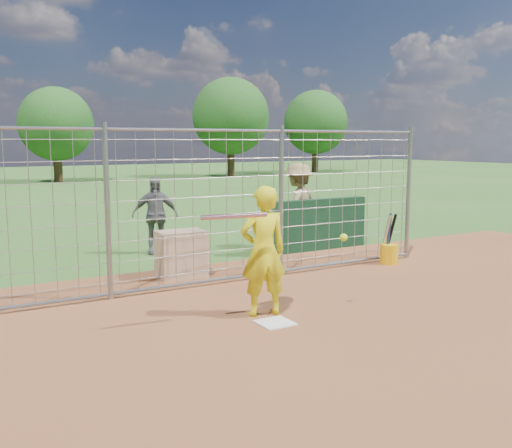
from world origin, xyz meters
TOP-DOWN VIEW (x-y plane):
  - ground at (0.00, 0.00)m, footprint 100.00×100.00m
  - infield_dirt at (0.00, -3.00)m, footprint 18.00×18.00m
  - home_plate at (0.00, -0.20)m, footprint 0.43×0.43m
  - dugout_wall at (3.40, 3.60)m, footprint 2.60×0.20m
  - batter at (0.05, 0.19)m, footprint 0.71×0.53m
  - bystander_b at (0.32, 4.98)m, footprint 1.02×0.68m
  - bystander_c at (3.27, 4.04)m, footprint 1.39×1.15m
  - equipment_bin at (-0.02, 2.82)m, footprint 0.82×0.58m
  - equipment_in_play at (-0.12, -0.09)m, footprint 2.06×0.31m
  - bucket_with_bats at (3.80, 1.76)m, footprint 0.34×0.37m
  - backstop_fence at (0.00, 2.00)m, footprint 9.08×0.08m
  - tree_line at (3.13, 28.13)m, footprint 44.66×6.72m

SIDE VIEW (x-z plane):
  - ground at x=0.00m, z-range 0.00..0.00m
  - infield_dirt at x=0.00m, z-range 0.01..0.01m
  - home_plate at x=0.00m, z-range 0.00..0.02m
  - bucket_with_bats at x=3.80m, z-range -0.24..0.73m
  - equipment_bin at x=-0.02m, z-range 0.00..0.80m
  - dugout_wall at x=3.40m, z-range 0.00..1.10m
  - bystander_b at x=0.32m, z-range 0.00..1.62m
  - batter at x=0.05m, z-range 0.00..1.75m
  - bystander_c at x=3.27m, z-range 0.00..1.86m
  - backstop_fence at x=0.00m, z-range -0.04..2.56m
  - equipment_in_play at x=-0.12m, z-range 1.09..1.55m
  - tree_line at x=3.13m, z-range 0.47..6.95m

